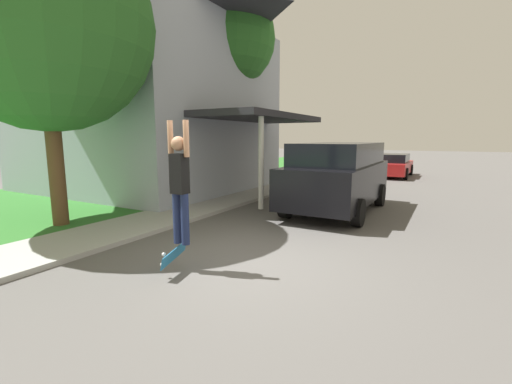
{
  "coord_description": "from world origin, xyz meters",
  "views": [
    {
      "loc": [
        2.99,
        -5.0,
        2.16
      ],
      "look_at": [
        -0.21,
        0.67,
        1.13
      ],
      "focal_mm": 24.0,
      "sensor_mm": 36.0,
      "label": 1
    }
  ],
  "objects_px": {
    "suv_parked": "(338,175)",
    "car_down_street": "(393,165)",
    "lawn_tree_near": "(43,23)",
    "skateboarder": "(180,181)",
    "lawn_tree_far": "(226,39)",
    "skateboard": "(174,254)"
  },
  "relations": [
    {
      "from": "skateboarder",
      "to": "car_down_street",
      "type": "bearing_deg",
      "value": 86.83
    },
    {
      "from": "lawn_tree_far",
      "to": "skateboarder",
      "type": "relative_size",
      "value": 4.02
    },
    {
      "from": "lawn_tree_far",
      "to": "car_down_street",
      "type": "height_order",
      "value": "lawn_tree_far"
    },
    {
      "from": "skateboarder",
      "to": "suv_parked",
      "type": "bearing_deg",
      "value": 81.68
    },
    {
      "from": "suv_parked",
      "to": "skateboard",
      "type": "xyz_separation_m",
      "value": [
        -0.94,
        -5.98,
        -0.78
      ]
    },
    {
      "from": "skateboarder",
      "to": "skateboard",
      "type": "xyz_separation_m",
      "value": [
        -0.08,
        -0.11,
        -1.18
      ]
    },
    {
      "from": "lawn_tree_near",
      "to": "skateboarder",
      "type": "xyz_separation_m",
      "value": [
        4.46,
        -0.67,
        -3.22
      ]
    },
    {
      "from": "suv_parked",
      "to": "car_down_street",
      "type": "xyz_separation_m",
      "value": [
        0.06,
        10.75,
        -0.46
      ]
    },
    {
      "from": "suv_parked",
      "to": "skateboarder",
      "type": "distance_m",
      "value": 5.94
    },
    {
      "from": "lawn_tree_far",
      "to": "suv_parked",
      "type": "relative_size",
      "value": 1.62
    },
    {
      "from": "lawn_tree_far",
      "to": "skateboarder",
      "type": "distance_m",
      "value": 9.99
    },
    {
      "from": "lawn_tree_far",
      "to": "skateboarder",
      "type": "bearing_deg",
      "value": -60.75
    },
    {
      "from": "suv_parked",
      "to": "car_down_street",
      "type": "bearing_deg",
      "value": 89.67
    },
    {
      "from": "lawn_tree_near",
      "to": "skateboarder",
      "type": "bearing_deg",
      "value": -8.51
    },
    {
      "from": "suv_parked",
      "to": "skateboard",
      "type": "height_order",
      "value": "suv_parked"
    },
    {
      "from": "lawn_tree_near",
      "to": "car_down_street",
      "type": "distance_m",
      "value": 17.32
    },
    {
      "from": "lawn_tree_near",
      "to": "lawn_tree_far",
      "type": "bearing_deg",
      "value": 89.1
    },
    {
      "from": "lawn_tree_far",
      "to": "car_down_street",
      "type": "distance_m",
      "value": 11.62
    },
    {
      "from": "car_down_street",
      "to": "skateboard",
      "type": "relative_size",
      "value": 5.34
    },
    {
      "from": "suv_parked",
      "to": "skateboarder",
      "type": "height_order",
      "value": "skateboarder"
    },
    {
      "from": "skateboard",
      "to": "car_down_street",
      "type": "bearing_deg",
      "value": 86.59
    },
    {
      "from": "skateboarder",
      "to": "skateboard",
      "type": "distance_m",
      "value": 1.18
    }
  ]
}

